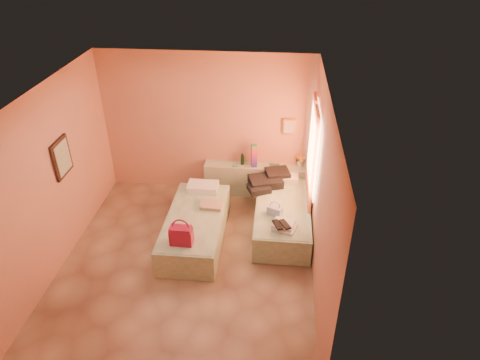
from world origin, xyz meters
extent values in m
plane|color=tan|center=(0.00, 0.00, 0.00)|extent=(4.50, 4.50, 0.00)
cube|color=tan|center=(0.00, 2.25, 1.40)|extent=(4.00, 0.02, 2.80)
cube|color=tan|center=(-2.00, 0.00, 1.40)|extent=(0.02, 4.50, 2.80)
cube|color=tan|center=(2.00, 0.00, 1.40)|extent=(0.02, 4.50, 2.80)
cube|color=silver|center=(0.00, 0.00, 2.80)|extent=(4.00, 4.50, 0.02)
cube|color=beige|center=(1.98, 1.25, 1.50)|extent=(0.02, 1.10, 1.40)
cube|color=orange|center=(1.94, 1.10, 1.15)|extent=(0.05, 0.55, 2.20)
cube|color=orange|center=(1.94, 1.70, 1.15)|extent=(0.05, 0.45, 2.20)
cube|color=black|center=(-1.97, 0.40, 1.60)|extent=(0.04, 0.50, 0.60)
cube|color=gold|center=(1.55, 2.22, 1.45)|extent=(0.25, 0.04, 0.30)
cube|color=#AABA98|center=(0.98, 2.10, 0.33)|extent=(2.05, 0.30, 0.65)
cube|color=beige|center=(0.03, 0.57, 0.25)|extent=(0.90, 2.00, 0.50)
cube|color=beige|center=(1.50, 1.05, 0.25)|extent=(0.90, 2.00, 0.50)
cylinder|color=#133520|center=(0.69, 2.12, 0.76)|extent=(0.07, 0.07, 0.22)
cube|color=maroon|center=(0.92, 2.07, 0.88)|extent=(0.13, 0.13, 0.46)
cylinder|color=#549A71|center=(0.56, 2.04, 0.66)|extent=(0.12, 0.12, 0.03)
cube|color=#264731|center=(1.32, 2.09, 0.67)|extent=(0.20, 0.15, 0.03)
cube|color=silver|center=(1.81, 2.17, 0.79)|extent=(0.28, 0.28, 0.27)
cube|color=maroon|center=(-0.04, -0.15, 0.66)|extent=(0.35, 0.20, 0.32)
cube|color=tan|center=(0.27, 0.86, 0.53)|extent=(0.38, 0.31, 0.06)
cube|color=black|center=(1.22, 1.65, 0.60)|extent=(0.83, 0.83, 0.19)
cube|color=#4668AA|center=(1.36, 0.71, 0.58)|extent=(0.27, 0.19, 0.16)
cube|color=silver|center=(1.53, 0.36, 0.55)|extent=(0.43, 0.39, 0.10)
cube|color=black|center=(1.47, 0.31, 0.61)|extent=(0.28, 0.31, 0.03)
camera|label=1|loc=(1.33, -5.11, 4.79)|focal=32.00mm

